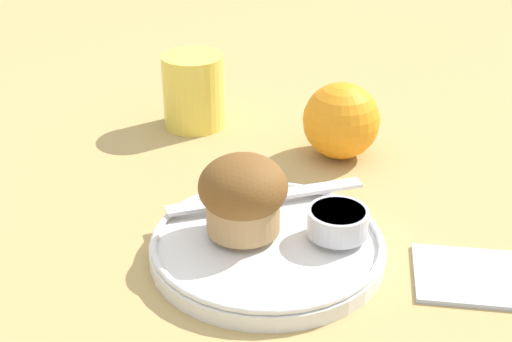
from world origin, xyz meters
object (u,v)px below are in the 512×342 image
Objects in this scene: muffin at (243,194)px; butter_knife at (266,196)px; juice_glass at (194,91)px; orange_fruit at (341,121)px.

butter_knife is at bearing 77.22° from muffin.
butter_knife is at bearing -60.31° from juice_glass.
orange_fruit is 0.96× the size of juice_glass.
butter_knife is 2.13× the size of orange_fruit.
orange_fruit is at bearing 40.69° from butter_knife.
juice_glass is at bearing 94.67° from butter_knife.
juice_glass reaches higher than butter_knife.
muffin is at bearing -111.17° from orange_fruit.
muffin is 0.27m from juice_glass.
orange_fruit is at bearing 68.83° from muffin.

